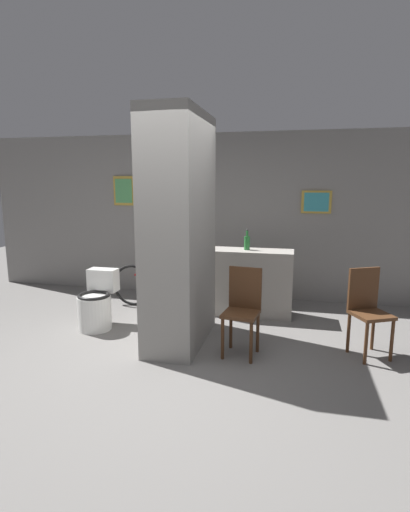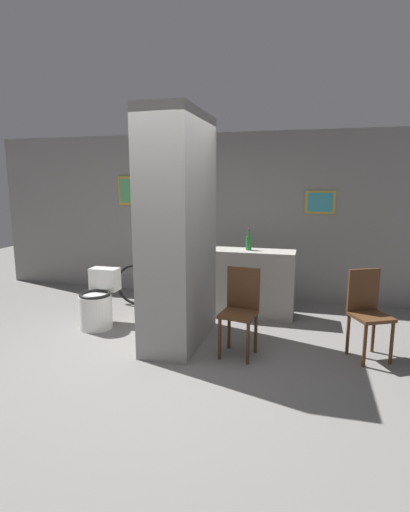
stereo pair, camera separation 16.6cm
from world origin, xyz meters
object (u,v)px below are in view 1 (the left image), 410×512
object	(u,v)px
chair_near_pillar	(243,307)
bottle_tall	(247,242)
chair_by_doorway	(368,308)
toilet	(96,304)
bicycle	(162,286)

from	to	relation	value
chair_near_pillar	bottle_tall	size ratio (longest dim) A/B	3.22
bottle_tall	chair_near_pillar	bearing A→B (deg)	-84.69
chair_by_doorway	chair_near_pillar	bearing A→B (deg)	164.84
bottle_tall	toilet	bearing A→B (deg)	-151.25
bicycle	chair_by_doorway	bearing A→B (deg)	-21.64
chair_near_pillar	bicycle	distance (m)	1.92
chair_by_doorway	bicycle	distance (m)	2.89
bicycle	toilet	bearing A→B (deg)	-119.46
toilet	chair_near_pillar	bearing A→B (deg)	-10.43
chair_near_pillar	bicycle	bearing A→B (deg)	143.15
bicycle	bottle_tall	world-z (taller)	bottle_tall
toilet	chair_near_pillar	size ratio (longest dim) A/B	0.77
toilet	chair_near_pillar	world-z (taller)	chair_near_pillar
bottle_tall	chair_by_doorway	bearing A→B (deg)	-36.77
toilet	bicycle	world-z (taller)	toilet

